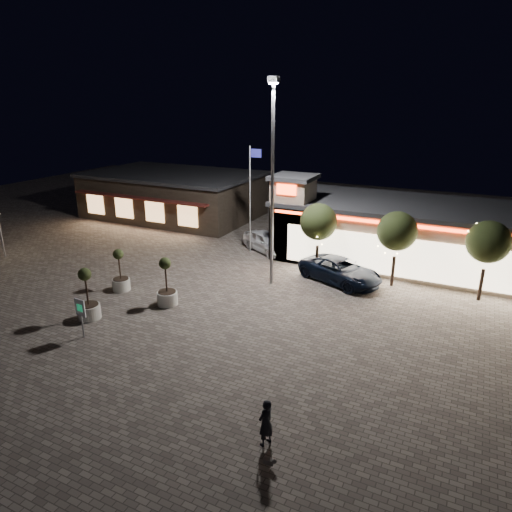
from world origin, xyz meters
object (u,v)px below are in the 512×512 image
at_px(pedestrian, 266,423).
at_px(pickup_truck, 340,270).
at_px(white_sedan, 267,242).
at_px(planter_mid, 88,303).
at_px(valet_sign, 81,311).
at_px(planter_left, 121,278).

bearing_deg(pedestrian, pickup_truck, -154.52).
height_order(white_sedan, planter_mid, planter_mid).
height_order(pedestrian, valet_sign, valet_sign).
relative_size(white_sedan, planter_left, 1.74).
distance_m(pickup_truck, white_sedan, 7.67).
relative_size(planter_left, planter_mid, 0.92).
relative_size(pedestrian, planter_mid, 0.61).
bearing_deg(valet_sign, planter_left, 113.63).
xyz_separation_m(planter_mid, valet_sign, (1.26, -1.67, 0.54)).
height_order(planter_left, planter_mid, planter_mid).
bearing_deg(white_sedan, pickup_truck, -86.79).
distance_m(pickup_truck, planter_mid, 15.25).
distance_m(white_sedan, pedestrian, 20.73).
height_order(pedestrian, planter_left, planter_left).
relative_size(pedestrian, valet_sign, 0.86).
bearing_deg(planter_mid, planter_left, 106.47).
bearing_deg(white_sedan, planter_mid, -164.36).
bearing_deg(planter_mid, pedestrian, -19.52).
bearing_deg(white_sedan, valet_sign, -158.58).
bearing_deg(planter_left, white_sedan, 65.32).
xyz_separation_m(planter_left, planter_mid, (1.10, -3.72, 0.07)).
bearing_deg(valet_sign, planter_mid, 127.03).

